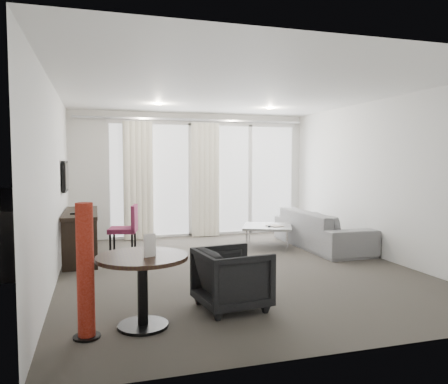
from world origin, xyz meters
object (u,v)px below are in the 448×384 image
object	(u,v)px
desk_chair	(123,231)
red_lamp	(85,271)
round_table	(143,291)
rattan_chair_b	(260,203)
coffee_table	(267,236)
tub_armchair	(232,278)
sofa	(321,229)
rattan_chair_a	(217,206)
desk	(81,236)

from	to	relation	value
desk_chair	red_lamp	size ratio (longest dim) A/B	0.71
round_table	rattan_chair_b	bearing A→B (deg)	60.72
coffee_table	rattan_chair_b	size ratio (longest dim) A/B	1.00
coffee_table	rattan_chair_b	distance (m)	3.86
round_table	coffee_table	bearing A→B (deg)	51.65
round_table	tub_armchair	bearing A→B (deg)	15.39
round_table	sofa	size ratio (longest dim) A/B	0.38
sofa	rattan_chair_b	size ratio (longest dim) A/B	2.64
desk_chair	rattan_chair_a	bearing A→B (deg)	65.88
red_lamp	coffee_table	world-z (taller)	red_lamp
coffee_table	rattan_chair_a	xyz separation A→B (m)	(-0.02, 3.46, 0.22)
rattan_chair_b	rattan_chair_a	bearing A→B (deg)	-166.49
red_lamp	tub_armchair	xyz separation A→B (m)	(1.50, 0.39, -0.29)
tub_armchair	coffee_table	xyz separation A→B (m)	(1.67, 3.08, -0.13)
sofa	desk	bearing A→B (deg)	87.29
rattan_chair_a	coffee_table	bearing A→B (deg)	-109.13
desk_chair	rattan_chair_b	xyz separation A→B (m)	(3.91, 3.73, 0.00)
tub_armchair	rattan_chair_b	distance (m)	7.34
rattan_chair_a	rattan_chair_b	size ratio (longest dim) A/B	0.95
desk_chair	sofa	xyz separation A→B (m)	(3.58, -0.25, -0.10)
desk	round_table	size ratio (longest dim) A/B	1.90
round_table	rattan_chair_b	xyz separation A→B (m)	(3.92, 7.00, 0.09)
sofa	rattan_chair_a	distance (m)	3.92
round_table	sofa	bearing A→B (deg)	40.03
desk	round_table	bearing A→B (deg)	-78.55
desk_chair	rattan_chair_b	world-z (taller)	rattan_chair_b
desk	rattan_chair_a	xyz separation A→B (m)	(3.29, 3.60, 0.03)
round_table	desk_chair	bearing A→B (deg)	89.82
desk_chair	coffee_table	size ratio (longest dim) A/B	0.99
red_lamp	rattan_chair_a	bearing A→B (deg)	65.52
red_lamp	sofa	world-z (taller)	red_lamp
desk	tub_armchair	bearing A→B (deg)	-60.94
desk_chair	sofa	size ratio (longest dim) A/B	0.37
red_lamp	rattan_chair_b	world-z (taller)	red_lamp
desk_chair	sofa	world-z (taller)	desk_chair
desk	tub_armchair	xyz separation A→B (m)	(1.64, -2.95, -0.06)
round_table	tub_armchair	xyz separation A→B (m)	(0.99, 0.27, -0.02)
round_table	tub_armchair	size ratio (longest dim) A/B	1.21
red_lamp	desk	bearing A→B (deg)	92.34
round_table	coffee_table	size ratio (longest dim) A/B	1.00
rattan_chair_b	red_lamp	bearing A→B (deg)	-116.43
sofa	rattan_chair_b	distance (m)	3.99
round_table	rattan_chair_b	distance (m)	8.02
desk_chair	round_table	bearing A→B (deg)	-77.77
tub_armchair	rattan_chair_a	distance (m)	6.75
rattan_chair_a	rattan_chair_b	world-z (taller)	rattan_chair_b
desk	rattan_chair_b	size ratio (longest dim) A/B	1.90
desk	red_lamp	world-z (taller)	red_lamp
desk	red_lamp	distance (m)	3.34
sofa	red_lamp	bearing A→B (deg)	127.31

